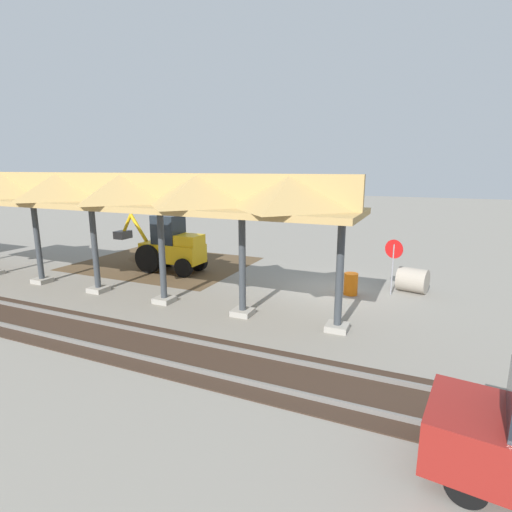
{
  "coord_description": "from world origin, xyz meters",
  "views": [
    {
      "loc": [
        -3.56,
        16.19,
        5.09
      ],
      "look_at": [
        2.79,
        1.81,
        1.6
      ],
      "focal_mm": 28.0,
      "sensor_mm": 36.0,
      "label": 1
    }
  ],
  "objects_px": {
    "stop_sign": "(393,255)",
    "concrete_pipe": "(412,280)",
    "backhoe": "(170,246)",
    "traffic_barrel": "(351,284)"
  },
  "relations": [
    {
      "from": "stop_sign",
      "to": "concrete_pipe",
      "type": "bearing_deg",
      "value": -133.1
    },
    {
      "from": "stop_sign",
      "to": "concrete_pipe",
      "type": "distance_m",
      "value": 1.6
    },
    {
      "from": "backhoe",
      "to": "concrete_pipe",
      "type": "distance_m",
      "value": 11.37
    },
    {
      "from": "concrete_pipe",
      "to": "stop_sign",
      "type": "bearing_deg",
      "value": 46.9
    },
    {
      "from": "stop_sign",
      "to": "backhoe",
      "type": "xyz_separation_m",
      "value": [
        10.52,
        0.42,
        -0.38
      ]
    },
    {
      "from": "concrete_pipe",
      "to": "traffic_barrel",
      "type": "relative_size",
      "value": 1.49
    },
    {
      "from": "stop_sign",
      "to": "backhoe",
      "type": "bearing_deg",
      "value": 2.31
    },
    {
      "from": "backhoe",
      "to": "concrete_pipe",
      "type": "bearing_deg",
      "value": -173.73
    },
    {
      "from": "backhoe",
      "to": "traffic_barrel",
      "type": "height_order",
      "value": "backhoe"
    },
    {
      "from": "concrete_pipe",
      "to": "traffic_barrel",
      "type": "xyz_separation_m",
      "value": [
        2.28,
        1.44,
        -0.06
      ]
    }
  ]
}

